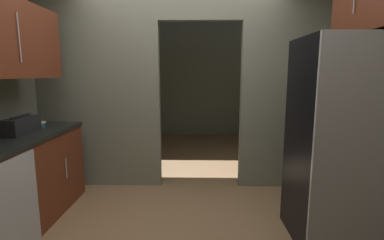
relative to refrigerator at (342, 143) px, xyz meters
The scene contains 8 objects.
ground 1.72m from the refrigerator, behind, with size 20.00×20.00×0.00m, color #93704C.
kitchen_partition 2.05m from the refrigerator, 140.78° to the left, with size 3.76×0.12×2.68m.
adjoining_room_shell 3.80m from the refrigerator, 112.86° to the left, with size 3.76×3.31×2.68m.
refrigerator is the anchor object (origin of this frame).
lower_cabinet_run 3.04m from the refrigerator, behind, with size 0.67×1.71×0.91m.
dishwasher 2.75m from the refrigerator, behind, with size 0.02×0.56×0.85m.
boombox 2.99m from the refrigerator, behind, with size 0.17×0.43×0.19m.
book_stack 3.05m from the refrigerator, 169.13° to the left, with size 0.13×0.14×0.06m.
Camera 1 is at (0.22, -2.42, 1.49)m, focal length 26.57 mm.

